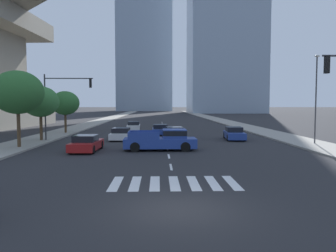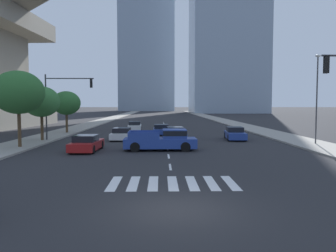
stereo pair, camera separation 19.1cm
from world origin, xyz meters
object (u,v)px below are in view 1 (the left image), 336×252
Objects in this scene: street_tree_nearest at (18,92)px; street_tree_third at (65,103)px; sedan_blue_4 at (175,134)px; traffic_signal_far at (62,95)px; sedan_red_3 at (86,144)px; sedan_blue_0 at (160,130)px; sedan_white_5 at (121,134)px; pickup_truck at (164,140)px; street_tree_second at (40,102)px; sedan_white_2 at (134,127)px; street_lamp_east at (316,93)px; sedan_blue_1 at (234,134)px.

street_tree_nearest is 13.89m from street_tree_third.
traffic_signal_far is (-11.02, -0.64, 3.93)m from sedan_blue_4.
street_tree_third is (-5.86, 15.55, 3.19)m from sedan_red_3.
traffic_signal_far is at bearing 126.19° from sedan_blue_0.
sedan_white_5 is at bearing 40.60° from street_tree_nearest.
street_tree_third reaches higher than pickup_truck.
sedan_blue_4 is at bearing 3.35° from street_tree_second.
sedan_blue_0 is 1.05× the size of sedan_white_2.
street_tree_nearest is (-13.10, -6.00, 3.99)m from sedan_blue_4.
sedan_white_5 is 11.05m from street_tree_third.
traffic_signal_far is at bearing 30.28° from sedan_red_3.
street_tree_second is at bearing 150.37° from pickup_truck.
sedan_blue_4 is (1.41, -6.52, 0.05)m from sedan_blue_0.
street_lamp_east is (23.39, -3.61, 0.13)m from traffic_signal_far.
sedan_white_5 is at bearing 174.88° from sedan_white_2.
traffic_signal_far is 2.18m from street_tree_second.
pickup_truck is 1.30× the size of sedan_white_5.
sedan_blue_0 is 1.02× the size of sedan_red_3.
street_tree_second reaches higher than street_tree_third.
street_tree_nearest is 1.22× the size of street_tree_third.
traffic_signal_far is at bearing 68.79° from street_tree_nearest.
traffic_signal_far reaches higher than sedan_blue_4.
sedan_white_5 is 0.71× the size of street_tree_nearest.
sedan_blue_0 is 1.01× the size of sedan_blue_4.
sedan_white_2 is 15.15m from street_tree_second.
street_tree_third is at bearing -105.96° from sedan_blue_1.
street_tree_third is (-0.00, 13.86, -0.83)m from street_tree_nearest.
sedan_blue_4 is at bearing -41.19° from sedan_red_3.
sedan_red_3 is 0.99× the size of sedan_blue_4.
pickup_truck is 0.89× the size of traffic_signal_far.
sedan_red_3 is at bearing 157.16° from sedan_blue_0.
street_tree_second reaches higher than sedan_white_5.
traffic_signal_far is 8.79m from street_tree_third.
sedan_red_3 is 1.01× the size of sedan_white_5.
sedan_blue_0 is at bearing 141.96° from street_lamp_east.
street_lamp_east reaches higher than pickup_truck.
pickup_truck is 19.51m from street_tree_third.
street_tree_nearest is at bearing 136.46° from sedan_blue_0.
street_lamp_east is at bearing -77.98° from sedan_red_3.
sedan_red_3 is 0.87× the size of street_tree_third.
sedan_blue_0 is 12.20m from street_tree_third.
street_lamp_east is (19.62, 3.43, 4.09)m from sedan_red_3.
sedan_white_5 is at bearing 145.37° from sedan_blue_0.
street_tree_nearest is at bearing -69.07° from sedan_blue_4.
traffic_signal_far is at bearing -90.35° from sedan_blue_4.
pickup_truck reaches higher than sedan_white_2.
street_tree_second is at bearing -90.33° from sedan_blue_4.
pickup_truck is at bearing -51.98° from street_tree_third.
pickup_truck reaches higher than sedan_white_5.
pickup_truck reaches higher than sedan_red_3.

